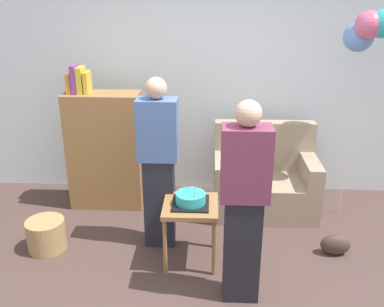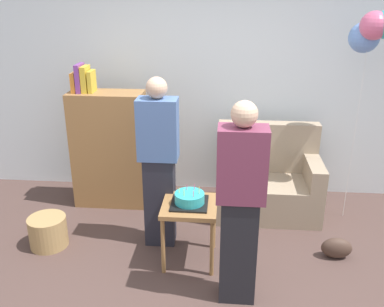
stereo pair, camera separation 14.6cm
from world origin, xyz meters
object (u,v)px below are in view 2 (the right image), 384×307
side_table (190,213)px  balloon_bunch (374,30)px  person_blowing_candles (159,163)px  couch (267,182)px  wicker_basket (48,232)px  bookshelf (109,148)px  handbag (337,248)px  person_holding_cake (240,205)px  birthday_cake (190,199)px

side_table → balloon_bunch: 2.39m
balloon_bunch → person_blowing_candles: bearing=-161.7°
couch → person_blowing_candles: person_blowing_candles is taller
side_table → person_blowing_candles: person_blowing_candles is taller
wicker_basket → person_blowing_candles: bearing=8.9°
wicker_basket → bookshelf: bearing=68.0°
side_table → wicker_basket: 1.42m
side_table → handbag: size_ratio=2.04×
side_table → wicker_basket: side_table is taller
person_blowing_candles → side_table: bearing=-61.0°
side_table → person_blowing_candles: 0.54m
couch → person_holding_cake: bearing=-103.2°
wicker_basket → balloon_bunch: balloon_bunch is taller
couch → bookshelf: bookshelf is taller
birthday_cake → balloon_bunch: (1.63, 0.92, 1.35)m
bookshelf → person_blowing_candles: bearing=-48.3°
birthday_cake → wicker_basket: birthday_cake is taller
bookshelf → balloon_bunch: size_ratio=0.74×
person_holding_cake → wicker_basket: 2.01m
couch → wicker_basket: size_ratio=3.06×
bookshelf → wicker_basket: bearing=-112.0°
side_table → wicker_basket: (-1.38, 0.11, -0.34)m
couch → bookshelf: size_ratio=0.69×
couch → handbag: bearing=-55.8°
birthday_cake → handbag: birthday_cake is taller
couch → side_table: (-0.76, -1.00, 0.15)m
bookshelf → person_holding_cake: 2.08m
person_holding_cake → handbag: person_holding_cake is taller
bookshelf → couch: bearing=-1.7°
birthday_cake → wicker_basket: size_ratio=0.89×
person_blowing_candles → balloon_bunch: balloon_bunch is taller
couch → side_table: 1.27m
person_holding_cake → person_blowing_candles: bearing=-47.6°
person_blowing_candles → balloon_bunch: size_ratio=0.76×
bookshelf → person_holding_cake: size_ratio=0.98×
birthday_cake → wicker_basket: (-1.38, 0.11, -0.47)m
birthday_cake → person_blowing_candles: person_blowing_candles is taller
wicker_basket → balloon_bunch: (3.01, 0.81, 1.82)m
person_holding_cake → side_table: bearing=-49.8°
person_blowing_candles → birthday_cake: bearing=-61.0°
side_table → balloon_bunch: balloon_bunch is taller
bookshelf → person_blowing_candles: person_blowing_candles is taller
side_table → handbag: side_table is taller
side_table → wicker_basket: size_ratio=1.59×
handbag → bookshelf: bearing=158.8°
couch → balloon_bunch: bearing=-5.3°
bookshelf → person_holding_cake: (1.42, -1.52, 0.16)m
person_blowing_candles → wicker_basket: person_blowing_candles is taller
handbag → balloon_bunch: (0.29, 0.78, 1.87)m
person_holding_cake → birthday_cake: bearing=-49.8°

